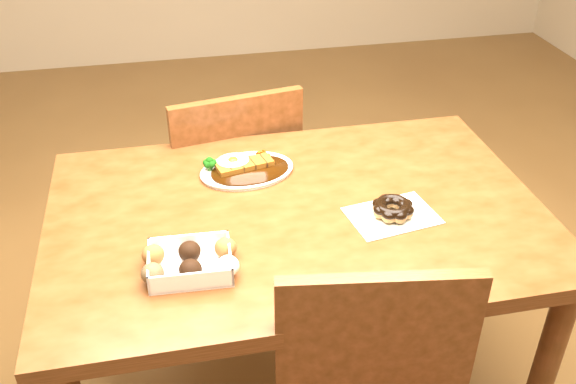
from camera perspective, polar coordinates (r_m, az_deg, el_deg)
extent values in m
cube|color=#45250D|center=(1.57, 0.81, -2.16)|extent=(1.20, 0.80, 0.04)
cylinder|color=#45250D|center=(2.06, -16.34, -7.01)|extent=(0.06, 0.06, 0.71)
cylinder|color=#45250D|center=(2.21, 12.64, -3.42)|extent=(0.06, 0.06, 0.71)
cube|color=#45250D|center=(2.22, -5.61, -0.08)|extent=(0.48, 0.48, 0.04)
cylinder|color=#45250D|center=(2.52, -2.75, -1.62)|extent=(0.04, 0.04, 0.41)
cylinder|color=#45250D|center=(2.45, -10.28, -3.25)|extent=(0.04, 0.04, 0.41)
cylinder|color=#45250D|center=(2.26, 0.09, -6.19)|extent=(0.04, 0.04, 0.41)
cylinder|color=#45250D|center=(2.19, -8.30, -8.18)|extent=(0.04, 0.04, 0.41)
cube|color=#45250D|center=(1.94, -4.37, 3.00)|extent=(0.40, 0.10, 0.40)
cube|color=#45250D|center=(1.33, 7.75, -14.02)|extent=(0.40, 0.09, 0.40)
ellipsoid|color=white|center=(1.71, -3.66, 1.89)|extent=(0.27, 0.21, 0.01)
ellipsoid|color=black|center=(1.69, -3.40, 1.93)|extent=(0.23, 0.18, 0.01)
cube|color=#6B380C|center=(1.70, -3.87, 2.39)|extent=(0.16, 0.08, 0.02)
ellipsoid|color=white|center=(1.71, -4.90, 2.81)|extent=(0.09, 0.09, 0.01)
ellipsoid|color=#FFB214|center=(1.70, -4.90, 2.84)|extent=(0.03, 0.03, 0.02)
cube|color=white|center=(1.38, -8.69, -6.16)|extent=(0.18, 0.14, 0.05)
ellipsoid|color=black|center=(1.36, -11.95, -7.10)|extent=(0.05, 0.05, 0.04)
ellipsoid|color=black|center=(1.35, -8.67, -6.84)|extent=(0.05, 0.05, 0.04)
ellipsoid|color=beige|center=(1.35, -5.37, -6.56)|extent=(0.05, 0.05, 0.04)
ellipsoid|color=brown|center=(1.41, -11.91, -5.48)|extent=(0.05, 0.05, 0.04)
ellipsoid|color=black|center=(1.40, -8.74, -5.23)|extent=(0.05, 0.05, 0.04)
ellipsoid|color=brown|center=(1.40, -5.57, -4.95)|extent=(0.05, 0.05, 0.04)
cube|color=silver|center=(1.56, 9.23, -2.08)|extent=(0.23, 0.18, 0.00)
torus|color=olive|center=(1.55, 9.29, -1.53)|extent=(0.11, 0.11, 0.03)
torus|color=black|center=(1.54, 9.32, -1.25)|extent=(0.10, 0.10, 0.02)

